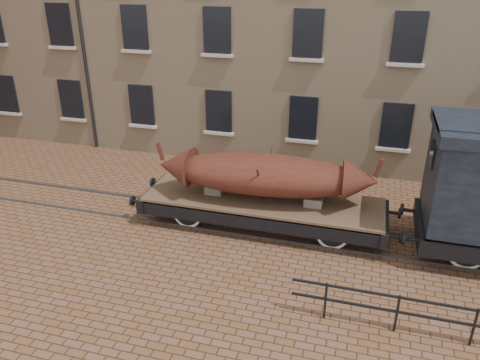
# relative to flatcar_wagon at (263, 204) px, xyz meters

# --- Properties ---
(ground) EXTENTS (90.00, 90.00, 0.00)m
(ground) POSITION_rel_flatcar_wagon_xyz_m (-0.57, 0.00, -0.79)
(ground) COLOR brown
(rail_track) EXTENTS (30.00, 1.52, 0.06)m
(rail_track) POSITION_rel_flatcar_wagon_xyz_m (-0.57, 0.00, -0.76)
(rail_track) COLOR #59595E
(rail_track) RESTS_ON ground
(flatcar_wagon) EXTENTS (8.41, 2.28, 1.27)m
(flatcar_wagon) POSITION_rel_flatcar_wagon_xyz_m (0.00, 0.00, 0.00)
(flatcar_wagon) COLOR brown
(flatcar_wagon) RESTS_ON ground
(iron_boat) EXTENTS (6.89, 2.32, 1.64)m
(iron_boat) POSITION_rel_flatcar_wagon_xyz_m (0.04, 0.00, 1.04)
(iron_boat) COLOR maroon
(iron_boat) RESTS_ON flatcar_wagon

